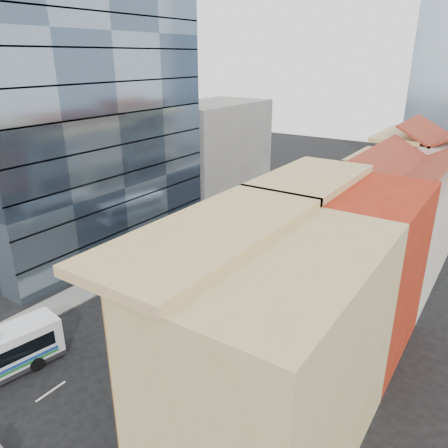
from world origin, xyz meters
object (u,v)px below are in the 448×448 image
Objects in this scene: bus_right at (276,270)px; bus_left_far at (232,232)px; shophouse_tan at (276,361)px; office_tower at (78,110)px.

bus_left_far is at bearing 142.77° from bus_right.
office_tower reaches higher than shophouse_tan.
bus_right is (22.50, 2.76, -13.47)m from office_tower.
office_tower is at bearing 155.70° from shophouse_tan.
office_tower is 3.14× the size of bus_right.
shophouse_tan reaches higher than bus_left_far.
shophouse_tan is 0.47× the size of office_tower.
bus_right is at bearing 116.89° from shophouse_tan.
shophouse_tan is 19.32m from bus_right.
office_tower reaches higher than bus_left_far.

